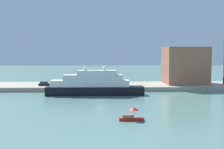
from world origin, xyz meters
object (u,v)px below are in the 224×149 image
Objects in this scene: parked_car at (45,84)px; large_yacht at (93,85)px; mooring_bollard at (104,86)px; small_motorboat at (132,115)px; harbor_building at (185,65)px; person_figure at (58,84)px.

large_yacht is at bearing -36.53° from parked_car.
parked_car reaches higher than mooring_bollard.
mooring_bollard is at bearing -11.79° from parked_car.
small_motorboat is 6.38× the size of mooring_bollard.
large_yacht is at bearing 103.58° from small_motorboat.
harbor_building reaches higher than mooring_bollard.
large_yacht is 34.64m from small_motorboat.
harbor_building is at bearing 11.43° from person_figure.
parked_car is 2.33× the size of person_figure.
person_figure reaches higher than mooring_bollard.
parked_car is at bearing 143.47° from large_yacht.
large_yacht is at bearing -150.60° from harbor_building.
mooring_bollard is (-4.98, 41.92, 0.73)m from small_motorboat.
small_motorboat is 52.42m from parked_car.
large_yacht is at bearing -38.07° from person_figure.
large_yacht is at bearing -110.78° from mooring_bollard.
parked_car is (-24.95, 46.09, 0.97)m from small_motorboat.
harbor_building reaches higher than person_figure.
harbor_building is (32.48, 18.30, 5.06)m from large_yacht.
person_figure is at bearing 115.01° from small_motorboat.
parked_car is 5.74× the size of mooring_bollard.
small_motorboat is 47.41m from person_figure.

